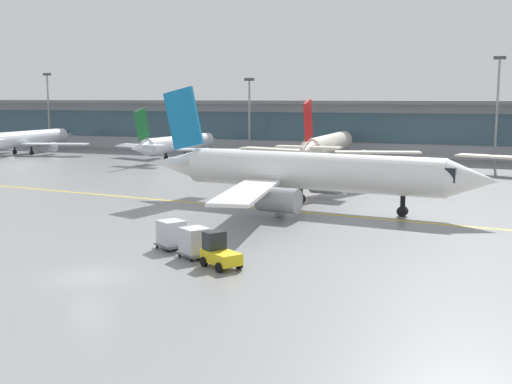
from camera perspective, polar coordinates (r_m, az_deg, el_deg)
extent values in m
plane|color=gray|center=(38.57, -14.45, -7.21)|extent=(400.00, 400.00, 0.00)
cube|color=yellow|center=(58.04, 4.22, -1.78)|extent=(109.50, 11.22, 0.01)
cube|color=#9EA3A8|center=(117.49, 10.76, 5.40)|extent=(183.51, 8.00, 9.00)
cube|color=#385666|center=(113.47, 10.38, 5.54)|extent=(176.17, 0.16, 5.04)
cube|color=slate|center=(115.89, 10.69, 7.74)|extent=(190.85, 11.00, 0.60)
cylinder|color=silver|center=(124.87, -19.31, 4.47)|extent=(3.40, 19.79, 2.74)
cone|color=silver|center=(133.99, -16.23, 4.83)|extent=(2.71, 3.37, 2.60)
cube|color=black|center=(132.21, -16.79, 4.92)|extent=(2.22, 2.53, 0.96)
cylinder|color=#999EA3|center=(127.69, -21.06, 3.78)|extent=(1.79, 2.95, 1.69)
cube|color=silver|center=(119.36, -17.16, 4.05)|extent=(11.52, 5.93, 0.23)
cylinder|color=#999EA3|center=(121.73, -17.65, 3.74)|extent=(1.79, 2.95, 1.69)
cylinder|color=black|center=(130.43, -17.37, 3.78)|extent=(0.35, 0.35, 1.45)
cylinder|color=black|center=(130.46, -17.36, 3.62)|extent=(0.47, 0.74, 0.72)
cylinder|color=black|center=(124.94, -20.39, 3.46)|extent=(0.35, 0.35, 1.45)
cylinder|color=black|center=(124.97, -20.39, 3.29)|extent=(0.47, 0.74, 0.72)
cylinder|color=black|center=(122.60, -19.06, 3.44)|extent=(0.35, 0.35, 1.45)
cylinder|color=black|center=(122.63, -19.06, 3.27)|extent=(0.47, 0.74, 0.72)
cylinder|color=silver|center=(107.60, -6.69, 4.26)|extent=(3.73, 18.77, 2.59)
cone|color=silver|center=(116.96, -3.87, 4.61)|extent=(2.65, 3.25, 2.46)
cube|color=black|center=(115.14, -4.38, 4.71)|extent=(2.16, 2.45, 0.91)
cone|color=silver|center=(98.12, -10.20, 3.80)|extent=(2.45, 4.27, 2.20)
cube|color=silver|center=(110.03, -10.04, 3.90)|extent=(10.87, 5.87, 0.21)
cylinder|color=#999EA3|center=(109.82, -8.78, 3.55)|extent=(1.77, 2.84, 1.60)
cube|color=silver|center=(102.99, -3.98, 3.72)|extent=(10.94, 4.69, 0.21)
cylinder|color=#999EA3|center=(105.09, -4.69, 3.41)|extent=(1.77, 2.84, 1.60)
cube|color=#19662D|center=(98.59, -9.97, 5.87)|extent=(0.49, 3.50, 4.88)
cube|color=silver|center=(100.12, -10.72, 4.09)|extent=(3.91, 2.06, 0.18)
cube|color=silver|center=(97.94, -8.91, 4.05)|extent=(3.91, 2.06, 0.18)
cylinder|color=black|center=(113.33, -4.93, 3.48)|extent=(0.34, 0.34, 1.37)
cylinder|color=black|center=(113.36, -4.93, 3.31)|extent=(0.46, 0.71, 0.69)
cylinder|color=black|center=(107.41, -7.89, 3.17)|extent=(0.34, 0.34, 1.37)
cylinder|color=black|center=(107.44, -7.89, 2.99)|extent=(0.46, 0.71, 0.69)
cylinder|color=black|center=(105.55, -6.29, 3.11)|extent=(0.34, 0.34, 1.37)
cylinder|color=black|center=(105.58, -6.29, 2.92)|extent=(0.46, 0.71, 0.69)
cylinder|color=silver|center=(99.24, 6.38, 4.17)|extent=(3.80, 21.67, 3.00)
cone|color=silver|center=(111.50, 7.86, 4.59)|extent=(2.98, 3.70, 2.85)
cube|color=black|center=(109.14, 7.61, 4.71)|extent=(2.44, 2.78, 1.05)
cone|color=silver|center=(86.48, 4.39, 3.59)|extent=(2.72, 4.89, 2.55)
cube|color=silver|center=(99.63, 1.84, 3.76)|extent=(12.66, 5.70, 0.25)
cylinder|color=#999EA3|center=(100.24, 3.41, 3.30)|extent=(1.97, 3.24, 1.85)
cube|color=silver|center=(96.12, 10.60, 3.45)|extent=(12.60, 6.53, 0.25)
cylinder|color=#999EA3|center=(97.89, 9.28, 3.08)|extent=(1.97, 3.24, 1.85)
cube|color=red|center=(87.17, 4.59, 6.30)|extent=(0.47, 4.05, 5.64)
cube|color=silver|center=(88.30, 3.24, 3.99)|extent=(4.48, 2.28, 0.21)
cube|color=silver|center=(87.17, 6.02, 3.91)|extent=(4.48, 2.28, 0.21)
cylinder|color=black|center=(106.76, 7.29, 3.21)|extent=(0.39, 0.39, 1.59)
cylinder|color=black|center=(106.80, 7.28, 3.00)|extent=(0.51, 0.81, 0.79)
cylinder|color=black|center=(98.20, 4.98, 2.80)|extent=(0.39, 0.39, 1.59)
cylinder|color=black|center=(98.24, 4.97, 2.57)|extent=(0.51, 0.81, 0.79)
cylinder|color=black|center=(97.27, 7.29, 2.72)|extent=(0.39, 0.39, 1.59)
cylinder|color=black|center=(97.31, 7.29, 2.48)|extent=(0.51, 0.81, 0.79)
cube|color=silver|center=(90.61, 21.27, 2.85)|extent=(13.55, 6.26, 0.26)
cylinder|color=white|center=(59.43, 4.83, 1.84)|extent=(24.56, 5.77, 3.38)
cone|color=white|center=(55.63, 18.48, 1.00)|extent=(4.35, 3.60, 3.21)
cube|color=black|center=(56.05, 15.77, 1.60)|extent=(3.29, 2.92, 1.18)
cone|color=white|center=(66.51, -7.10, 2.49)|extent=(5.67, 3.39, 2.87)
cube|color=white|center=(68.25, 6.06, 1.87)|extent=(8.11, 14.11, 0.28)
cylinder|color=#999EA3|center=(65.26, 6.38, 0.74)|extent=(3.77, 2.43, 2.09)
cube|color=white|center=(52.62, -0.79, 0.01)|extent=(5.64, 14.27, 0.28)
cylinder|color=#999EA3|center=(54.56, 1.97, -0.70)|extent=(3.77, 2.43, 2.09)
cube|color=#1472B2|center=(65.60, -6.39, 6.43)|extent=(4.57, 0.81, 6.37)
cube|color=white|center=(67.72, -4.89, 3.06)|extent=(2.87, 5.18, 0.24)
cube|color=white|center=(63.58, -7.27, 2.68)|extent=(2.87, 5.18, 0.24)
cylinder|color=black|center=(57.12, 12.73, -1.22)|extent=(0.44, 0.44, 1.79)
cylinder|color=black|center=(57.19, 12.71, -1.66)|extent=(0.94, 0.63, 0.89)
cylinder|color=black|center=(62.62, 3.92, -0.21)|extent=(0.44, 0.44, 1.79)
cylinder|color=black|center=(62.69, 3.92, -0.61)|extent=(0.94, 0.63, 0.89)
cylinder|color=black|center=(58.50, 2.15, -0.80)|extent=(0.44, 0.44, 1.79)
cylinder|color=black|center=(58.57, 2.14, -1.23)|extent=(0.94, 0.63, 0.89)
cube|color=yellow|center=(39.19, -3.06, -5.72)|extent=(2.95, 2.57, 0.70)
cube|color=#1E2328|center=(39.60, -3.67, -4.24)|extent=(1.42, 1.53, 1.10)
cylinder|color=black|center=(38.97, -1.50, -6.32)|extent=(0.63, 0.50, 0.60)
cylinder|color=black|center=(38.22, -3.23, -6.63)|extent=(0.63, 0.50, 0.60)
cylinder|color=black|center=(40.34, -2.89, -5.83)|extent=(0.63, 0.50, 0.60)
cylinder|color=black|center=(39.61, -4.59, -6.11)|extent=(0.63, 0.50, 0.60)
cube|color=#595B60|center=(41.79, -5.37, -5.38)|extent=(2.63, 2.47, 0.12)
cube|color=silver|center=(41.60, -5.38, -4.23)|extent=(2.15, 2.12, 1.60)
cylinder|color=black|center=(41.57, -4.00, -5.68)|extent=(0.24, 0.20, 0.22)
cylinder|color=black|center=(40.86, -5.66, -5.95)|extent=(0.24, 0.20, 0.22)
cylinder|color=black|center=(42.81, -5.08, -5.28)|extent=(0.24, 0.20, 0.22)
cylinder|color=black|center=(42.12, -6.71, -5.53)|extent=(0.24, 0.20, 0.22)
cube|color=#595B60|center=(44.37, -7.41, -4.61)|extent=(2.63, 2.47, 0.12)
cube|color=silver|center=(44.18, -7.43, -3.52)|extent=(2.15, 2.12, 1.60)
cylinder|color=black|center=(44.10, -6.13, -4.89)|extent=(0.24, 0.20, 0.22)
cylinder|color=black|center=(43.44, -7.73, -5.12)|extent=(0.24, 0.20, 0.22)
cylinder|color=black|center=(45.37, -7.09, -4.53)|extent=(0.24, 0.20, 0.22)
cylinder|color=black|center=(44.73, -8.66, -4.75)|extent=(0.24, 0.20, 0.22)
cylinder|color=gray|center=(139.00, -17.71, 6.71)|extent=(0.36, 0.36, 14.48)
cube|color=#3F3F42|center=(139.05, -17.85, 9.79)|extent=(1.80, 0.30, 0.50)
cylinder|color=gray|center=(115.14, -0.58, 6.48)|extent=(0.36, 0.36, 12.99)
cube|color=#3F3F42|center=(115.12, -0.59, 9.84)|extent=(1.80, 0.30, 0.50)
cylinder|color=gray|center=(106.21, 20.36, 6.57)|extent=(0.36, 0.36, 15.79)
cube|color=#3F3F42|center=(106.35, 20.59, 10.96)|extent=(1.80, 0.30, 0.50)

